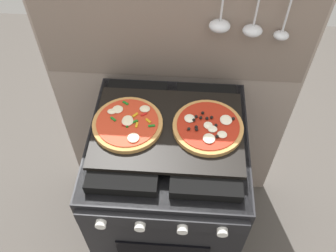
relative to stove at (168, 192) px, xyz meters
name	(u,v)px	position (x,y,z in m)	size (l,w,h in m)	color
ground_plane	(168,232)	(0.00, 0.00, -0.45)	(4.00, 4.00, 0.00)	#4C4742
kitchen_backsplash	(174,88)	(0.00, 0.34, 0.34)	(1.10, 0.09, 1.55)	gray
stove	(168,192)	(0.00, 0.00, 0.00)	(0.60, 0.64, 0.90)	black
baking_tray	(168,129)	(0.00, 0.00, 0.46)	(0.54, 0.38, 0.02)	black
pizza_left	(128,124)	(-0.15, 0.00, 0.48)	(0.25, 0.25, 0.03)	#C18947
pizza_right	(208,127)	(0.14, 0.01, 0.48)	(0.25, 0.25, 0.03)	#C18947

